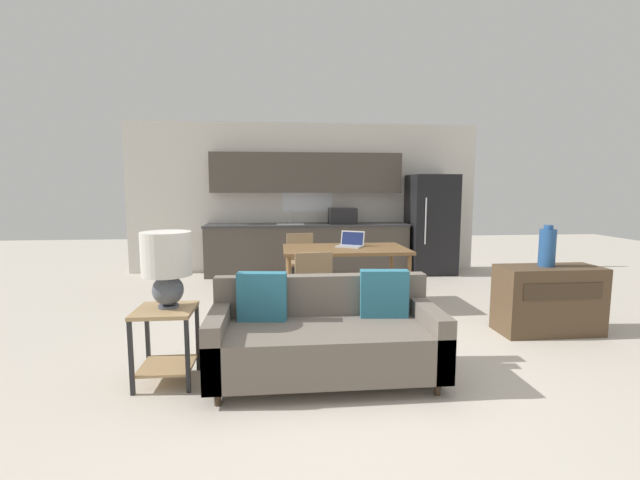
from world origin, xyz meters
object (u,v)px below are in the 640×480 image
(laptop, at_px, (351,243))
(table_lamp, at_px, (167,262))
(dining_table, at_px, (345,253))
(credenza, at_px, (548,300))
(dining_chair_far_left, at_px, (302,259))
(refrigerator, at_px, (431,224))
(couch, at_px, (325,336))
(dining_chair_near_left, at_px, (311,284))
(side_table, at_px, (166,333))
(vase, at_px, (547,247))

(laptop, bearing_deg, table_lamp, -101.60)
(dining_table, relative_size, credenza, 1.49)
(dining_chair_far_left, bearing_deg, refrigerator, 19.91)
(laptop, bearing_deg, dining_chair_far_left, 158.30)
(refrigerator, relative_size, dining_chair_far_left, 2.05)
(couch, bearing_deg, dining_chair_far_left, 90.64)
(dining_table, distance_m, dining_chair_near_left, 0.98)
(side_table, bearing_deg, credenza, 12.38)
(dining_chair_near_left, height_order, laptop, laptop)
(couch, relative_size, dining_chair_near_left, 2.10)
(side_table, bearing_deg, couch, -0.88)
(vase, bearing_deg, laptop, 145.87)
(dining_chair_far_left, xyz_separation_m, laptop, (0.61, -0.75, 0.33))
(refrigerator, bearing_deg, side_table, -131.39)
(vase, height_order, laptop, vase)
(side_table, xyz_separation_m, table_lamp, (0.02, 0.03, 0.56))
(side_table, xyz_separation_m, dining_chair_near_left, (1.24, 1.18, 0.09))
(dining_chair_near_left, bearing_deg, table_lamp, 36.38)
(credenza, bearing_deg, couch, -161.31)
(laptop, bearing_deg, credenza, -4.83)
(couch, height_order, dining_chair_near_left, dining_chair_near_left)
(side_table, relative_size, credenza, 0.57)
(table_lamp, bearing_deg, dining_chair_far_left, 67.03)
(refrigerator, height_order, table_lamp, refrigerator)
(side_table, relative_size, dining_chair_near_left, 0.69)
(refrigerator, relative_size, laptop, 4.38)
(couch, height_order, credenza, couch)
(refrigerator, relative_size, side_table, 2.96)
(vase, relative_size, dining_chair_near_left, 0.51)
(couch, xyz_separation_m, dining_chair_far_left, (-0.03, 2.88, 0.16))
(vase, height_order, dining_chair_far_left, vase)
(dining_table, bearing_deg, refrigerator, 48.08)
(refrigerator, height_order, vase, refrigerator)
(couch, xyz_separation_m, laptop, (0.57, 2.13, 0.49))
(dining_chair_far_left, bearing_deg, table_lamp, -120.65)
(side_table, height_order, dining_chair_far_left, dining_chair_far_left)
(side_table, height_order, table_lamp, table_lamp)
(dining_table, xyz_separation_m, couch, (-0.48, -2.02, -0.37))
(couch, height_order, side_table, couch)
(refrigerator, relative_size, dining_table, 1.13)
(refrigerator, distance_m, dining_chair_far_left, 2.74)
(couch, bearing_deg, laptop, 74.93)
(dining_table, bearing_deg, table_lamp, -130.90)
(laptop, bearing_deg, refrigerator, 77.41)
(couch, xyz_separation_m, table_lamp, (-1.23, 0.05, 0.63))
(couch, distance_m, dining_chair_far_left, 2.88)
(refrigerator, height_order, side_table, refrigerator)
(dining_table, height_order, vase, vase)
(refrigerator, bearing_deg, vase, -88.79)
(dining_chair_far_left, bearing_deg, dining_chair_near_left, -97.08)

